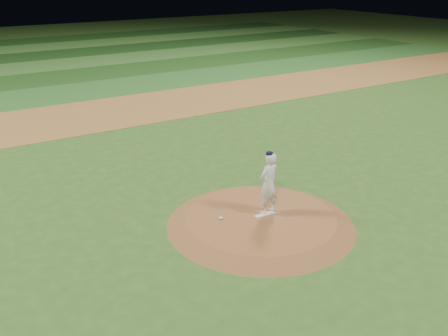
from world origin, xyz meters
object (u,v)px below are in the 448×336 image
object	(u,v)px
pitchers_mound	(261,220)
pitching_rubber	(265,215)
rosin_bag	(221,218)
pitcher_on_mound	(269,183)

from	to	relation	value
pitchers_mound	pitching_rubber	world-z (taller)	pitching_rubber
pitching_rubber	rosin_bag	world-z (taller)	rosin_bag
pitching_rubber	rosin_bag	bearing A→B (deg)	161.26
pitchers_mound	pitching_rubber	xyz separation A→B (m)	(0.15, 0.01, 0.14)
pitchers_mound	pitching_rubber	distance (m)	0.21
pitching_rubber	pitchers_mound	bearing A→B (deg)	-173.18
rosin_bag	pitcher_on_mound	size ratio (longest dim) A/B	0.07
pitchers_mound	pitching_rubber	bearing A→B (deg)	4.18
pitchers_mound	pitcher_on_mound	xyz separation A→B (m)	(0.33, 0.11, 1.08)
pitchers_mound	rosin_bag	bearing A→B (deg)	155.40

